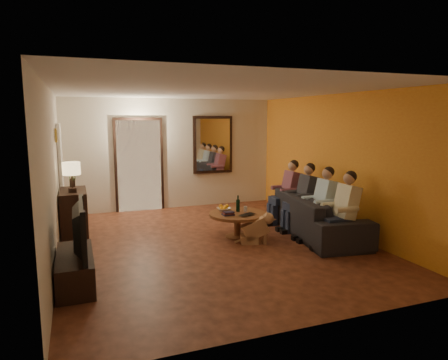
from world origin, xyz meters
name	(u,v)px	position (x,y,z in m)	size (l,w,h in m)	color
floor	(214,243)	(0.00, 0.00, 0.00)	(5.00, 6.00, 0.01)	#411C11
ceiling	(213,90)	(0.00, 0.00, 2.60)	(5.00, 6.00, 0.01)	white
back_wall	(173,154)	(0.00, 3.00, 1.30)	(5.00, 0.02, 2.60)	beige
front_wall	(312,205)	(0.00, -3.00, 1.30)	(5.00, 0.02, 2.60)	beige
left_wall	(53,176)	(-2.50, 0.00, 1.30)	(0.02, 6.00, 2.60)	beige
right_wall	(338,163)	(2.50, 0.00, 1.30)	(0.02, 6.00, 2.60)	beige
orange_accent	(337,163)	(2.49, 0.00, 1.30)	(0.01, 6.00, 2.60)	orange
kitchen_doorway	(139,166)	(-0.80, 2.98, 1.05)	(1.00, 0.06, 2.10)	#FFE0A5
door_trim	(139,166)	(-0.80, 2.97, 1.05)	(1.12, 0.04, 2.22)	black
fridge_glimpse	(150,172)	(-0.55, 2.98, 0.90)	(0.45, 0.03, 1.70)	silver
mirror_frame	(213,145)	(1.00, 2.96, 1.50)	(1.00, 0.05, 1.40)	black
mirror_glass	(213,145)	(1.00, 2.93, 1.50)	(0.86, 0.02, 1.26)	white
white_door	(61,175)	(-2.46, 2.30, 1.02)	(0.06, 0.85, 2.04)	white
framed_art	(56,135)	(-2.47, 1.30, 1.85)	(0.03, 0.28, 0.24)	#B28C33
art_canvas	(57,135)	(-2.46, 1.30, 1.85)	(0.01, 0.22, 0.18)	brown
dresser	(74,214)	(-2.25, 1.23, 0.43)	(0.45, 0.97, 0.87)	black
table_lamp	(72,177)	(-2.25, 1.01, 1.14)	(0.30, 0.30, 0.54)	beige
flower_vase	(72,176)	(-2.25, 1.45, 1.09)	(0.14, 0.14, 0.44)	#A9121C
tv_stand	(75,269)	(-2.25, -1.01, 0.21)	(0.45, 1.23, 0.41)	black
tv	(73,229)	(-2.25, -1.01, 0.75)	(0.15, 1.17, 0.67)	black
sofa	(317,215)	(1.98, -0.13, 0.37)	(0.99, 2.52, 0.74)	black
person_a	(343,214)	(1.88, -1.03, 0.60)	(0.60, 0.40, 1.20)	tan
person_b	(322,206)	(1.88, -0.43, 0.60)	(0.60, 0.40, 1.20)	tan
person_c	(304,200)	(1.88, 0.17, 0.60)	(0.60, 0.40, 1.20)	tan
person_d	(288,194)	(1.88, 0.77, 0.60)	(0.60, 0.40, 1.20)	tan
dog	(255,228)	(0.67, -0.26, 0.28)	(0.56, 0.24, 0.56)	#B08451
coffee_table	(237,225)	(0.52, 0.19, 0.23)	(1.03, 1.03, 0.45)	brown
bowl	(224,209)	(0.34, 0.41, 0.48)	(0.26, 0.26, 0.06)	white
oranges	(224,206)	(0.34, 0.41, 0.55)	(0.20, 0.20, 0.08)	#FF9D15
wine_bottle	(238,203)	(0.57, 0.29, 0.60)	(0.07, 0.07, 0.31)	black
wine_glass	(245,209)	(0.70, 0.24, 0.50)	(0.06, 0.06, 0.10)	silver
book_stack	(228,213)	(0.30, 0.09, 0.48)	(0.20, 0.15, 0.07)	black
laptop	(249,215)	(0.62, -0.09, 0.46)	(0.33, 0.21, 0.03)	black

